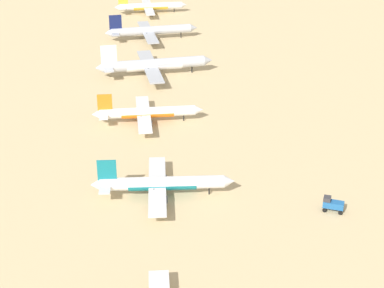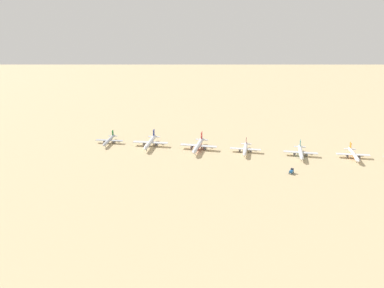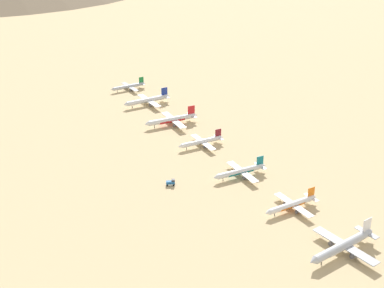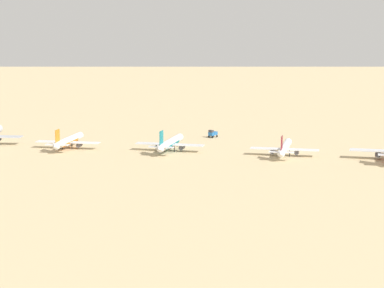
% 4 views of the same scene
% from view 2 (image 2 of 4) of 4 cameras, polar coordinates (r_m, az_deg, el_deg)
% --- Properties ---
extents(ground_plane, '(2232.85, 2232.85, 0.00)m').
position_cam_2_polar(ground_plane, '(365.85, 15.61, -1.71)').
color(ground_plane, tan).
extents(parked_jet_0, '(34.88, 28.30, 10.07)m').
position_cam_2_polar(parked_jet_0, '(394.39, -12.33, 0.57)').
color(parked_jet_0, '#B2B7C1').
rests_on(parked_jet_0, ground).
extents(parked_jet_1, '(43.34, 35.11, 12.52)m').
position_cam_2_polar(parked_jet_1, '(379.04, -6.29, 0.28)').
color(parked_jet_1, silver).
rests_on(parked_jet_1, ground).
extents(parked_jet_2, '(44.40, 36.09, 12.80)m').
position_cam_2_polar(parked_jet_2, '(367.02, 0.95, -0.22)').
color(parked_jet_2, silver).
rests_on(parked_jet_2, ground).
extents(parked_jet_3, '(36.17, 29.33, 10.44)m').
position_cam_2_polar(parked_jet_3, '(363.59, 8.00, -0.72)').
color(parked_jet_3, white).
rests_on(parked_jet_3, ground).
extents(parked_jet_4, '(38.22, 31.03, 11.02)m').
position_cam_2_polar(parked_jet_4, '(364.65, 15.99, -1.20)').
color(parked_jet_4, silver).
rests_on(parked_jet_4, ground).
extents(parked_jet_5, '(36.48, 29.55, 10.55)m').
position_cam_2_polar(parked_jet_5, '(375.71, 23.06, -1.44)').
color(parked_jet_5, white).
rests_on(parked_jet_5, ground).
extents(service_truck, '(5.69, 4.45, 3.90)m').
position_cam_2_polar(service_truck, '(323.93, 14.70, -3.93)').
color(service_truck, '#1E5999').
rests_on(service_truck, ground).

